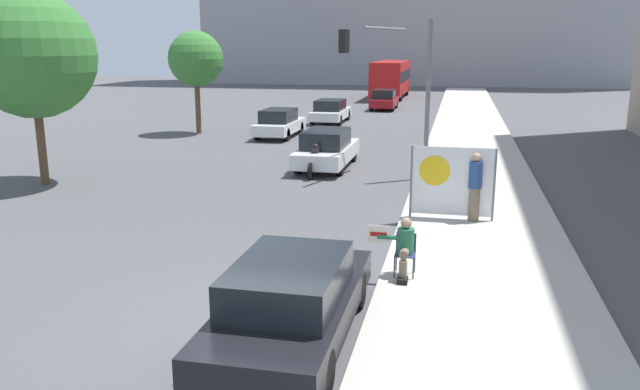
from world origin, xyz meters
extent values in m
plane|color=#4F4F51|center=(0.00, 0.00, 0.00)|extent=(160.00, 160.00, 0.00)
cube|color=#B7B2A8|center=(3.94, 15.00, 0.08)|extent=(4.08, 90.00, 0.15)
cylinder|color=#474C56|center=(2.19, 2.04, 0.36)|extent=(0.03, 0.03, 0.42)
cylinder|color=#474C56|center=(2.56, 2.04, 0.36)|extent=(0.03, 0.03, 0.42)
cylinder|color=#474C56|center=(2.19, 2.41, 0.36)|extent=(0.03, 0.03, 0.42)
cylinder|color=#474C56|center=(2.56, 2.41, 0.36)|extent=(0.03, 0.03, 0.42)
cube|color=navy|center=(2.37, 2.22, 0.58)|extent=(0.40, 0.40, 0.02)
cube|color=navy|center=(2.37, 2.41, 0.78)|extent=(0.40, 0.02, 0.38)
cylinder|color=#756651|center=(2.37, 2.06, 0.68)|extent=(0.18, 0.42, 0.18)
cylinder|color=#756651|center=(2.37, 1.85, 0.36)|extent=(0.16, 0.16, 0.42)
cube|color=black|center=(2.37, 1.79, 0.20)|extent=(0.20, 0.28, 0.10)
cylinder|color=#236642|center=(2.37, 2.25, 0.85)|extent=(0.34, 0.34, 0.52)
sphere|color=tan|center=(2.37, 2.25, 1.22)|extent=(0.22, 0.22, 0.22)
cylinder|color=#236642|center=(2.05, 2.17, 0.93)|extent=(0.45, 0.09, 0.09)
cube|color=#EAE5C6|center=(1.84, 2.17, 0.98)|extent=(0.43, 0.02, 0.35)
cube|color=#AD1414|center=(1.84, 2.16, 0.98)|extent=(0.33, 0.01, 0.08)
cylinder|color=#756651|center=(3.79, 6.62, 0.59)|extent=(0.28, 0.28, 0.87)
cylinder|color=navy|center=(3.79, 6.62, 1.37)|extent=(0.34, 0.34, 0.69)
sphere|color=tan|center=(3.79, 6.62, 1.83)|extent=(0.23, 0.23, 0.23)
cylinder|color=slate|center=(2.14, 6.68, 1.11)|extent=(0.06, 0.06, 1.91)
cylinder|color=slate|center=(4.27, 6.68, 1.11)|extent=(0.06, 0.06, 1.91)
cube|color=white|center=(3.20, 6.68, 1.16)|extent=(2.13, 0.02, 1.81)
cylinder|color=yellow|center=(2.73, 6.66, 1.43)|extent=(0.80, 0.01, 0.80)
cylinder|color=slate|center=(2.22, 12.40, 2.82)|extent=(0.16, 0.16, 5.34)
cylinder|color=slate|center=(0.64, 12.93, 5.19)|extent=(1.15, 3.19, 0.11)
cube|color=black|center=(-0.94, 13.45, 4.77)|extent=(0.38, 0.38, 0.84)
sphere|color=green|center=(-0.94, 13.45, 4.49)|extent=(0.18, 0.18, 0.18)
cube|color=black|center=(0.83, -0.67, 0.52)|extent=(1.87, 4.77, 0.51)
cube|color=black|center=(0.83, -0.86, 1.08)|extent=(1.61, 2.48, 0.61)
cylinder|color=black|center=(0.01, 0.81, 0.32)|extent=(0.22, 0.64, 0.64)
cylinder|color=black|center=(1.66, 0.81, 0.32)|extent=(0.22, 0.64, 0.64)
cylinder|color=black|center=(0.01, -2.15, 0.32)|extent=(0.22, 0.64, 0.64)
cylinder|color=black|center=(1.66, -2.15, 0.32)|extent=(0.22, 0.64, 0.64)
cube|color=white|center=(-1.62, 13.73, 0.55)|extent=(1.79, 4.67, 0.56)
cube|color=black|center=(-1.62, 13.54, 1.16)|extent=(1.54, 2.43, 0.65)
cylinder|color=black|center=(-2.41, 15.17, 0.32)|extent=(0.22, 0.64, 0.64)
cylinder|color=black|center=(-0.84, 15.17, 0.32)|extent=(0.22, 0.64, 0.64)
cylinder|color=black|center=(-2.41, 12.28, 0.32)|extent=(0.22, 0.64, 0.64)
cylinder|color=black|center=(-0.84, 12.28, 0.32)|extent=(0.22, 0.64, 0.64)
cube|color=white|center=(-5.73, 21.32, 0.54)|extent=(1.72, 4.43, 0.54)
cube|color=black|center=(-5.73, 21.14, 1.13)|extent=(1.48, 2.31, 0.64)
cylinder|color=black|center=(-6.47, 22.70, 0.32)|extent=(0.22, 0.64, 0.64)
cylinder|color=black|center=(-4.98, 22.70, 0.32)|extent=(0.22, 0.64, 0.64)
cylinder|color=black|center=(-6.47, 19.95, 0.32)|extent=(0.22, 0.64, 0.64)
cylinder|color=black|center=(-4.98, 19.95, 0.32)|extent=(0.22, 0.64, 0.64)
cube|color=white|center=(-4.37, 27.95, 0.53)|extent=(1.84, 4.56, 0.52)
cube|color=black|center=(-4.37, 27.77, 1.10)|extent=(1.58, 2.37, 0.62)
cylinder|color=black|center=(-5.18, 29.37, 0.32)|extent=(0.22, 0.64, 0.64)
cylinder|color=black|center=(-3.57, 29.37, 0.32)|extent=(0.22, 0.64, 0.64)
cylinder|color=black|center=(-5.18, 26.54, 0.32)|extent=(0.22, 0.64, 0.64)
cylinder|color=black|center=(-3.57, 26.54, 0.32)|extent=(0.22, 0.64, 0.64)
cube|color=maroon|center=(-2.10, 36.56, 0.55)|extent=(1.74, 4.19, 0.56)
cube|color=black|center=(-2.10, 36.39, 1.16)|extent=(1.49, 2.18, 0.65)
cylinder|color=black|center=(-2.86, 37.86, 0.32)|extent=(0.22, 0.64, 0.64)
cylinder|color=black|center=(-1.34, 37.86, 0.32)|extent=(0.22, 0.64, 0.64)
cylinder|color=black|center=(-2.86, 35.26, 0.32)|extent=(0.22, 0.64, 0.64)
cylinder|color=black|center=(-1.34, 35.26, 0.32)|extent=(0.22, 0.64, 0.64)
cube|color=red|center=(-2.75, 47.07, 1.84)|extent=(2.58, 10.63, 2.79)
cube|color=black|center=(-2.75, 47.07, 2.01)|extent=(2.60, 10.10, 0.91)
cylinder|color=black|center=(-3.90, 50.37, 0.52)|extent=(0.30, 1.04, 1.04)
cylinder|color=black|center=(-1.61, 50.37, 0.52)|extent=(0.30, 1.04, 1.04)
cylinder|color=black|center=(-3.90, 43.78, 0.52)|extent=(0.30, 1.04, 1.04)
cylinder|color=black|center=(-1.61, 43.78, 0.52)|extent=(0.30, 1.04, 1.04)
cube|color=black|center=(-1.72, 12.14, 0.48)|extent=(0.24, 0.95, 0.32)
cylinder|color=black|center=(-1.72, 12.09, 0.79)|extent=(0.28, 0.28, 0.50)
sphere|color=black|center=(-1.72, 12.09, 1.06)|extent=(0.24, 0.24, 0.24)
cylinder|color=black|center=(-1.72, 12.93, 0.30)|extent=(0.10, 0.60, 0.60)
cylinder|color=black|center=(-1.72, 11.35, 0.30)|extent=(0.10, 0.60, 0.60)
cylinder|color=brown|center=(-10.43, 8.70, 1.43)|extent=(0.28, 0.28, 2.87)
sphere|color=#387A33|center=(-10.43, 8.70, 4.30)|extent=(4.11, 4.11, 4.11)
cylinder|color=brown|center=(-10.35, 21.67, 1.46)|extent=(0.28, 0.28, 2.92)
sphere|color=#387A33|center=(-10.35, 21.67, 3.94)|extent=(2.89, 2.89, 2.89)
camera|label=1|loc=(3.26, -9.62, 4.62)|focal=35.00mm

